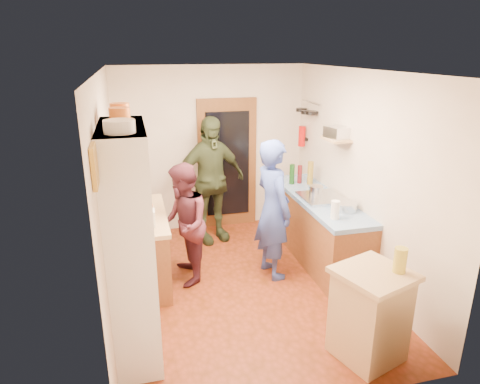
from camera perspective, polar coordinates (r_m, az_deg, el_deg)
name	(u,v)px	position (r m, az deg, el deg)	size (l,w,h in m)	color
floor	(243,285)	(5.51, 0.43, -12.34)	(3.00, 4.00, 0.02)	maroon
ceiling	(244,70)	(4.74, 0.51, 16.00)	(3.00, 4.00, 0.02)	silver
wall_back	(211,149)	(6.86, -3.83, 5.72)	(3.00, 0.02, 2.60)	beige
wall_front	(313,268)	(3.22, 9.77, -9.98)	(3.00, 0.02, 2.60)	beige
wall_left	(108,197)	(4.83, -17.13, -0.66)	(0.02, 4.00, 2.60)	beige
wall_right	(361,177)	(5.53, 15.77, 1.89)	(0.02, 4.00, 2.60)	beige
door_frame	(227,164)	(6.93, -1.69, 3.76)	(0.95, 0.06, 2.10)	brown
door_glass	(228,165)	(6.90, -1.63, 3.69)	(0.70, 0.02, 1.70)	black
hutch_body	(131,243)	(4.15, -14.34, -6.59)	(0.40, 1.20, 2.20)	white
hutch_top_shelf	(121,128)	(3.83, -15.63, 8.22)	(0.40, 1.14, 0.04)	white
plate_stack	(119,126)	(3.48, -15.79, 8.42)	(0.24, 0.24, 0.10)	white
orange_pot_a	(120,116)	(3.90, -15.74, 9.76)	(0.18, 0.18, 0.14)	orange
orange_pot_b	(120,112)	(4.11, -15.71, 10.27)	(0.17, 0.17, 0.15)	orange
left_counter_base	(142,249)	(5.57, -12.91, -7.45)	(0.60, 1.40, 0.85)	brown
left_counter_top	(140,216)	(5.39, -13.25, -3.14)	(0.64, 1.44, 0.05)	tan
toaster	(144,218)	(4.99, -12.64, -3.45)	(0.24, 0.16, 0.18)	white
kettle	(135,215)	(5.14, -13.82, -3.01)	(0.14, 0.14, 0.16)	white
orange_bowl	(145,208)	(5.44, -12.49, -2.11)	(0.19, 0.19, 0.08)	orange
chopping_board	(139,197)	(5.95, -13.27, -0.67)	(0.30, 0.22, 0.03)	tan
right_counter_base	(317,229)	(6.11, 10.22, -4.90)	(0.60, 2.20, 0.84)	brown
right_counter_top	(319,199)	(5.95, 10.46, -0.92)	(0.62, 2.22, 0.06)	#0B4EA3
hob	(322,198)	(5.85, 10.86, -0.75)	(0.55, 0.58, 0.04)	silver
pot_on_hob	(316,190)	(5.88, 10.11, 0.24)	(0.19, 0.19, 0.12)	silver
bottle_a	(292,174)	(6.40, 6.94, 2.38)	(0.08, 0.08, 0.30)	#143F14
bottle_b	(300,174)	(6.47, 7.97, 2.36)	(0.07, 0.07, 0.27)	#591419
bottle_c	(310,173)	(6.43, 9.36, 2.53)	(0.09, 0.09, 0.35)	olive
paper_towel	(335,210)	(5.18, 12.58, -2.35)	(0.10, 0.10, 0.23)	white
mixing_bowl	(345,206)	(5.49, 13.86, -1.88)	(0.29, 0.29, 0.11)	silver
island_base	(369,317)	(4.36, 16.88, -15.63)	(0.55, 0.55, 0.86)	tan
island_top	(374,274)	(4.13, 17.48, -10.37)	(0.62, 0.62, 0.05)	tan
cutting_board	(366,272)	(4.12, 16.50, -10.21)	(0.35, 0.28, 0.02)	white
oil_jar	(400,260)	(4.13, 20.57, -8.49)	(0.12, 0.12, 0.23)	#AD9E2D
pan_rail	(311,102)	(6.70, 9.46, 11.71)	(0.02, 0.02, 0.65)	silver
pan_hang_a	(312,113)	(6.54, 9.52, 10.39)	(0.18, 0.18, 0.05)	black
pan_hang_b	(306,112)	(6.72, 8.82, 10.47)	(0.16, 0.16, 0.05)	black
pan_hang_c	(301,110)	(6.90, 8.18, 10.79)	(0.17, 0.17, 0.05)	black
wall_shelf	(336,139)	(5.76, 12.70, 6.88)	(0.26, 0.42, 0.03)	tan
radio	(337,132)	(5.74, 12.76, 7.75)	(0.22, 0.30, 0.15)	silver
ext_bracket	(305,139)	(6.96, 8.70, 6.99)	(0.06, 0.10, 0.04)	black
fire_extinguisher	(302,136)	(6.93, 8.26, 7.37)	(0.11, 0.11, 0.32)	red
picture_frame	(94,166)	(3.13, -18.85, 3.27)	(0.03, 0.25, 0.30)	gold
person_hob	(276,210)	(5.40, 4.87, -2.39)	(0.66, 0.43, 1.80)	#32469A
person_left	(185,224)	(5.35, -7.30, -4.20)	(0.75, 0.58, 1.53)	#491E28
person_back	(211,180)	(6.39, -3.88, 1.57)	(1.12, 0.47, 1.92)	#2D3720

